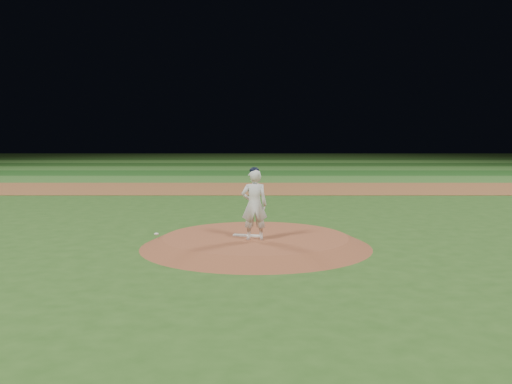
# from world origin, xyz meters

# --- Properties ---
(ground) EXTENTS (120.00, 120.00, 0.00)m
(ground) POSITION_xyz_m (0.00, 0.00, 0.00)
(ground) COLOR #29501A
(ground) RESTS_ON ground
(infield_dirt_band) EXTENTS (70.00, 6.00, 0.02)m
(infield_dirt_band) POSITION_xyz_m (0.00, 14.00, 0.01)
(infield_dirt_band) COLOR brown
(infield_dirt_band) RESTS_ON ground
(outfield_stripe_0) EXTENTS (70.00, 5.00, 0.02)m
(outfield_stripe_0) POSITION_xyz_m (0.00, 19.50, 0.01)
(outfield_stripe_0) COLOR #336524
(outfield_stripe_0) RESTS_ON ground
(outfield_stripe_1) EXTENTS (70.00, 5.00, 0.02)m
(outfield_stripe_1) POSITION_xyz_m (0.00, 24.50, 0.01)
(outfield_stripe_1) COLOR #1B4917
(outfield_stripe_1) RESTS_ON ground
(outfield_stripe_2) EXTENTS (70.00, 5.00, 0.02)m
(outfield_stripe_2) POSITION_xyz_m (0.00, 29.50, 0.01)
(outfield_stripe_2) COLOR #316324
(outfield_stripe_2) RESTS_ON ground
(outfield_stripe_3) EXTENTS (70.00, 5.00, 0.02)m
(outfield_stripe_3) POSITION_xyz_m (0.00, 34.50, 0.01)
(outfield_stripe_3) COLOR #1B4315
(outfield_stripe_3) RESTS_ON ground
(outfield_stripe_4) EXTENTS (70.00, 5.00, 0.02)m
(outfield_stripe_4) POSITION_xyz_m (0.00, 39.50, 0.01)
(outfield_stripe_4) COLOR #3A7329
(outfield_stripe_4) RESTS_ON ground
(outfield_stripe_5) EXTENTS (70.00, 5.00, 0.02)m
(outfield_stripe_5) POSITION_xyz_m (0.00, 44.50, 0.01)
(outfield_stripe_5) COLOR #224D18
(outfield_stripe_5) RESTS_ON ground
(pitchers_mound) EXTENTS (5.50, 5.50, 0.25)m
(pitchers_mound) POSITION_xyz_m (0.00, 0.00, 0.12)
(pitchers_mound) COLOR brown
(pitchers_mound) RESTS_ON ground
(pitching_rubber) EXTENTS (0.67, 0.31, 0.03)m
(pitching_rubber) POSITION_xyz_m (-0.22, 0.00, 0.27)
(pitching_rubber) COLOR white
(pitching_rubber) RESTS_ON pitchers_mound
(rosin_bag) EXTENTS (0.11, 0.11, 0.06)m
(rosin_bag) POSITION_xyz_m (-2.40, 0.11, 0.28)
(rosin_bag) COLOR silver
(rosin_bag) RESTS_ON pitchers_mound
(pitcher_on_mound) EXTENTS (0.62, 0.43, 1.68)m
(pitcher_on_mound) POSITION_xyz_m (-0.04, -0.47, 1.08)
(pitcher_on_mound) COLOR white
(pitcher_on_mound) RESTS_ON pitchers_mound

